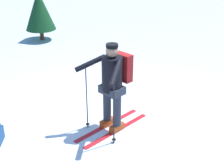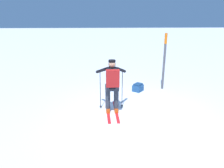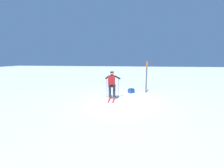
# 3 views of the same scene
# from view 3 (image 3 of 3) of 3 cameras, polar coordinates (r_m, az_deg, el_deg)

# --- Properties ---
(ground_plane) EXTENTS (80.00, 80.00, 0.00)m
(ground_plane) POSITION_cam_3_polar(r_m,az_deg,el_deg) (8.79, 3.95, -6.22)
(ground_plane) COLOR white
(skier) EXTENTS (0.97, 1.59, 1.65)m
(skier) POSITION_cam_3_polar(r_m,az_deg,el_deg) (8.82, -0.02, 0.29)
(skier) COLOR red
(skier) RESTS_ON ground_plane
(dropped_backpack) EXTENTS (0.49, 0.50, 0.31)m
(dropped_backpack) POSITION_cam_3_polar(r_m,az_deg,el_deg) (10.72, 7.34, -2.58)
(dropped_backpack) COLOR navy
(dropped_backpack) RESTS_ON ground_plane
(trail_marker) EXTENTS (0.10, 0.10, 2.23)m
(trail_marker) POSITION_cam_3_polar(r_m,az_deg,el_deg) (10.83, 13.03, 3.49)
(trail_marker) COLOR #4C4C51
(trail_marker) RESTS_ON ground_plane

